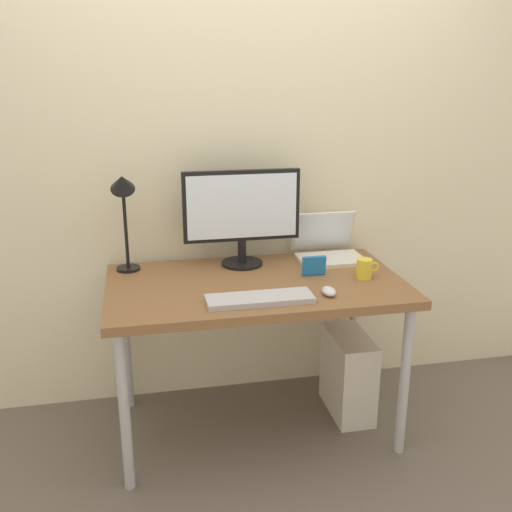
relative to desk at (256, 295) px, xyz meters
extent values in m
plane|color=#665B51|center=(0.00, 0.00, -0.69)|extent=(6.00, 6.00, 0.00)
cube|color=beige|center=(0.00, 0.44, 0.61)|extent=(4.40, 0.04, 2.60)
cube|color=brown|center=(0.00, 0.00, 0.05)|extent=(1.32, 0.75, 0.04)
cylinder|color=#B2B2B7|center=(-0.60, -0.32, -0.33)|extent=(0.04, 0.04, 0.72)
cylinder|color=#B2B2B7|center=(0.60, -0.32, -0.33)|extent=(0.04, 0.04, 0.72)
cylinder|color=#B2B2B7|center=(-0.60, 0.32, -0.33)|extent=(0.04, 0.04, 0.72)
cylinder|color=#B2B2B7|center=(0.60, 0.32, -0.33)|extent=(0.04, 0.04, 0.72)
cylinder|color=black|center=(-0.02, 0.25, 0.07)|extent=(0.20, 0.20, 0.01)
cylinder|color=black|center=(-0.02, 0.25, 0.14)|extent=(0.04, 0.04, 0.11)
cube|color=black|center=(-0.02, 0.25, 0.36)|extent=(0.56, 0.03, 0.34)
cube|color=white|center=(-0.02, 0.23, 0.36)|extent=(0.52, 0.01, 0.30)
cube|color=silver|center=(0.42, 0.21, 0.08)|extent=(0.32, 0.22, 0.02)
cube|color=silver|center=(0.42, 0.35, 0.19)|extent=(0.32, 0.07, 0.20)
cube|color=white|center=(0.42, 0.34, 0.19)|extent=(0.30, 0.06, 0.18)
cylinder|color=black|center=(-0.56, 0.28, 0.07)|extent=(0.11, 0.11, 0.01)
cylinder|color=black|center=(-0.56, 0.28, 0.27)|extent=(0.02, 0.02, 0.38)
cone|color=black|center=(-0.56, 0.24, 0.49)|extent=(0.11, 0.14, 0.13)
cube|color=#B2B2B7|center=(-0.03, -0.24, 0.08)|extent=(0.44, 0.14, 0.02)
ellipsoid|color=silver|center=(0.27, -0.22, 0.08)|extent=(0.06, 0.09, 0.03)
cylinder|color=yellow|center=(0.49, -0.05, 0.11)|extent=(0.07, 0.07, 0.09)
torus|color=yellow|center=(0.54, -0.05, 0.12)|extent=(0.05, 0.01, 0.05)
cube|color=#1E72BF|center=(0.28, 0.02, 0.11)|extent=(0.11, 0.02, 0.09)
cube|color=silver|center=(0.48, 0.05, -0.48)|extent=(0.18, 0.36, 0.42)
camera|label=1|loc=(-0.49, -2.41, 0.98)|focal=41.04mm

